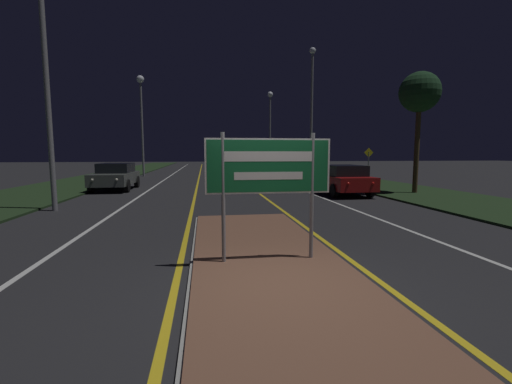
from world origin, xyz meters
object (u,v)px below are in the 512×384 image
car_receding_1 (247,168)px  car_receding_2 (267,164)px  streetlight_right_near (312,102)px  car_receding_3 (252,162)px  highway_sign (269,171)px  warning_sign (368,162)px  streetlight_right_far (270,116)px  streetlight_left_far (141,105)px  car_receding_0 (342,179)px  streetlight_left_near (43,32)px  car_approaching_0 (116,176)px

car_receding_1 → car_receding_2: bearing=69.3°
streetlight_right_near → car_receding_3: bearing=92.3°
car_receding_1 → highway_sign: bearing=-96.2°
streetlight_right_near → warning_sign: streetlight_right_near is taller
streetlight_right_far → car_receding_2: 5.49m
streetlight_left_far → car_receding_3: 22.06m
streetlight_left_far → streetlight_right_far: streetlight_right_far is taller
streetlight_left_far → car_receding_0: size_ratio=1.95×
streetlight_left_near → streetlight_left_far: (-0.03, 18.34, 0.05)m
streetlight_right_far → car_receding_1: streetlight_right_far is taller
streetlight_right_far → warning_sign: streetlight_right_far is taller
warning_sign → car_receding_2: bearing=99.7°
streetlight_left_far → streetlight_right_near: size_ratio=0.90×
car_receding_1 → streetlight_right_far: bearing=66.9°
streetlight_right_near → car_receding_3: streetlight_right_near is taller
streetlight_left_near → car_receding_0: 13.55m
car_receding_1 → car_approaching_0: size_ratio=1.05×
streetlight_left_far → car_receding_0: (12.06, -15.13, -5.38)m
car_receding_0 → car_receding_3: size_ratio=0.94×
streetlight_left_far → car_receding_3: streetlight_left_far is taller
streetlight_left_near → car_receding_1: bearing=61.9°
streetlight_right_near → car_receding_1: size_ratio=2.14×
warning_sign → streetlight_right_far: bearing=99.4°
car_receding_2 → warning_sign: (3.16, -18.45, 0.70)m
streetlight_left_far → car_receding_2: (12.50, 7.70, -5.38)m
streetlight_right_far → streetlight_left_near: bearing=-116.4°
highway_sign → streetlight_left_far: streetlight_left_far is taller
highway_sign → car_receding_0: 11.66m
streetlight_right_far → car_approaching_0: size_ratio=2.07×
car_receding_0 → car_receding_1: size_ratio=0.99×
streetlight_right_near → car_receding_2: bearing=92.6°
car_receding_0 → car_receding_2: 22.84m
streetlight_left_near → streetlight_left_far: bearing=90.1°
streetlight_right_far → warning_sign: bearing=-80.6°
car_receding_1 → car_receding_3: bearing=80.7°
warning_sign → car_receding_3: bearing=97.0°
streetlight_right_near → warning_sign: 6.45m
streetlight_right_near → car_receding_2: 15.21m
highway_sign → streetlight_right_near: streetlight_right_near is taller
streetlight_left_near → streetlight_right_near: 17.57m
streetlight_left_near → streetlight_right_far: bearing=63.6°
car_receding_1 → car_receding_2: (3.46, 9.13, 0.01)m
warning_sign → car_receding_1: bearing=125.3°
highway_sign → streetlight_right_far: (6.26, 32.45, 4.50)m
streetlight_left_far → streetlight_right_near: bearing=-26.8°
car_receding_0 → car_approaching_0: size_ratio=1.04×
car_receding_0 → warning_sign: (3.60, 4.39, 0.70)m
streetlight_right_far → car_approaching_0: (-12.29, -18.47, -5.43)m
streetlight_right_near → streetlight_right_far: 13.81m
highway_sign → car_receding_2: bearing=79.6°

